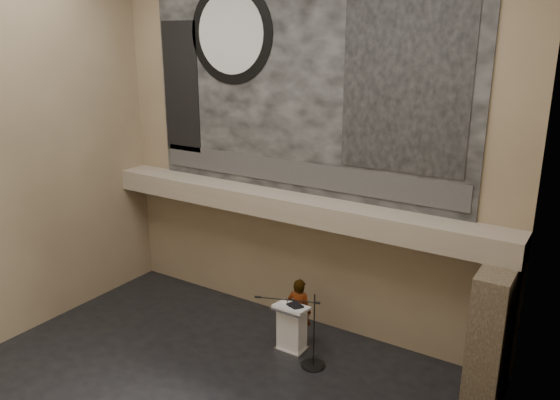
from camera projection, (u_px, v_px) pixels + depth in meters
The scene contains 18 objects.
wall_back at pixel (299, 147), 12.28m from camera, with size 10.00×0.02×8.50m, color #7C684F.
wall_left at pixel (2, 153), 11.62m from camera, with size 0.02×8.00×8.50m, color #7C684F.
wall_right at pixel (490, 247), 6.49m from camera, with size 0.02×8.00×8.50m, color #7C684F.
soffit at pixel (289, 206), 12.34m from camera, with size 10.00×0.80×0.50m, color gray.
sprinkler_left at pixel (232, 207), 13.20m from camera, with size 0.04×0.04×0.06m, color #B2893D.
sprinkler_right at pixel (365, 234), 11.41m from camera, with size 0.04×0.04×0.06m, color #B2893D.
banner at pixel (299, 81), 11.84m from camera, with size 8.00×0.05×5.00m, color black.
banner_text_strip at pixel (297, 173), 12.40m from camera, with size 7.76×0.02×0.55m, color #313131.
banner_clock_rim at pixel (231, 33), 12.44m from camera, with size 2.30×2.30×0.02m, color black.
banner_clock_face at pixel (230, 33), 12.42m from camera, with size 1.84×1.84×0.02m, color silver.
banner_building_print at pixel (405, 82), 10.55m from camera, with size 2.60×0.02×3.60m, color black.
banner_brick_print at pixel (181, 88), 13.64m from camera, with size 1.10×0.02×3.20m, color black.
stone_pier at pixel (491, 336), 10.05m from camera, with size 0.60×1.40×2.70m, color #413528.
lectern at pixel (292, 328), 11.86m from camera, with size 0.71×0.51×1.13m.
binder at pixel (295, 306), 11.67m from camera, with size 0.31×0.25×0.04m, color black.
papers at pixel (284, 304), 11.75m from camera, with size 0.22×0.30×0.01m, color silver.
speaker_person at pixel (299, 311), 12.14m from camera, with size 0.56×0.37×1.55m, color silver.
mic_stand at pixel (311, 355), 11.41m from camera, with size 1.43×0.71×1.66m.
Camera 1 is at (6.13, -6.44, 6.67)m, focal length 35.00 mm.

